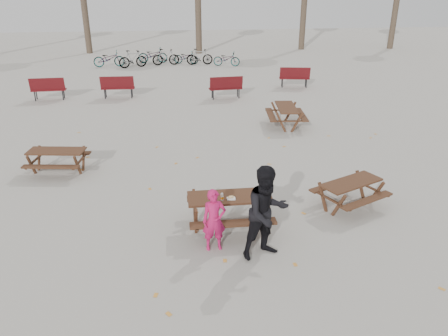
{
  "coord_description": "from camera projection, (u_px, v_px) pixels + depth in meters",
  "views": [
    {
      "loc": [
        -1.12,
        -8.28,
        5.08
      ],
      "look_at": [
        0.0,
        1.0,
        1.0
      ],
      "focal_mm": 35.0,
      "sensor_mm": 36.0,
      "label": 1
    }
  ],
  "objects": [
    {
      "name": "bread_roll",
      "position": [
        231.0,
        197.0,
        9.21
      ],
      "size": [
        0.14,
        0.06,
        0.05
      ],
      "primitive_type": "ellipsoid",
      "color": "tan",
      "rests_on": "food_tray"
    },
    {
      "name": "picnic_table_far",
      "position": [
        286.0,
        116.0,
        16.19
      ],
      "size": [
        1.53,
        1.83,
        0.73
      ],
      "primitive_type": null,
      "rotation": [
        0.0,
        0.0,
        1.47
      ],
      "color": "#321F12",
      "rests_on": "ground"
    },
    {
      "name": "adult",
      "position": [
        267.0,
        213.0,
        8.34
      ],
      "size": [
        1.12,
        0.99,
        1.91
      ],
      "primitive_type": "imported",
      "rotation": [
        0.0,
        0.0,
        0.34
      ],
      "color": "black",
      "rests_on": "ground"
    },
    {
      "name": "picnic_table_north",
      "position": [
        58.0,
        161.0,
        12.3
      ],
      "size": [
        1.71,
        1.45,
        0.67
      ],
      "primitive_type": null,
      "rotation": [
        0.0,
        0.0,
        -0.14
      ],
      "color": "#321F12",
      "rests_on": "ground"
    },
    {
      "name": "park_bench_row",
      "position": [
        175.0,
        85.0,
        20.34
      ],
      "size": [
        13.26,
        2.45,
        1.03
      ],
      "color": "#5D1216",
      "rests_on": "ground"
    },
    {
      "name": "child",
      "position": [
        214.0,
        220.0,
        8.67
      ],
      "size": [
        0.5,
        0.35,
        1.31
      ],
      "primitive_type": "imported",
      "rotation": [
        0.0,
        0.0,
        0.07
      ],
      "color": "#BA1754",
      "rests_on": "ground"
    },
    {
      "name": "bicycle_row",
      "position": [
        163.0,
        57.0,
        27.46
      ],
      "size": [
        9.12,
        2.55,
        1.05
      ],
      "color": "black",
      "rests_on": "ground"
    },
    {
      "name": "ground",
      "position": [
        229.0,
        227.0,
        9.69
      ],
      "size": [
        80.0,
        80.0,
        0.0
      ],
      "primitive_type": "plane",
      "color": "gray",
      "rests_on": "ground"
    },
    {
      "name": "picnic_table_east",
      "position": [
        350.0,
        194.0,
        10.44
      ],
      "size": [
        1.92,
        1.77,
        0.66
      ],
      "primitive_type": null,
      "rotation": [
        0.0,
        0.0,
        0.44
      ],
      "color": "#321F12",
      "rests_on": "ground"
    },
    {
      "name": "food_tray",
      "position": [
        231.0,
        199.0,
        9.23
      ],
      "size": [
        0.18,
        0.11,
        0.03
      ],
      "primitive_type": "cube",
      "color": "white",
      "rests_on": "main_picnic_table"
    },
    {
      "name": "soda_bottle",
      "position": [
        222.0,
        197.0,
        9.17
      ],
      "size": [
        0.07,
        0.07,
        0.17
      ],
      "color": "silver",
      "rests_on": "main_picnic_table"
    },
    {
      "name": "main_picnic_table",
      "position": [
        230.0,
        204.0,
        9.45
      ],
      "size": [
        1.8,
        1.45,
        0.78
      ],
      "color": "#321F12",
      "rests_on": "ground"
    },
    {
      "name": "fallen_leaves",
      "position": [
        235.0,
        179.0,
        12.01
      ],
      "size": [
        11.0,
        11.0,
        0.01
      ],
      "primitive_type": null,
      "color": "orange",
      "rests_on": "ground"
    }
  ]
}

